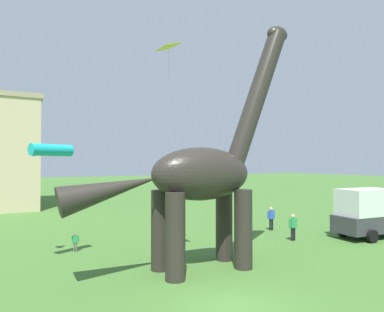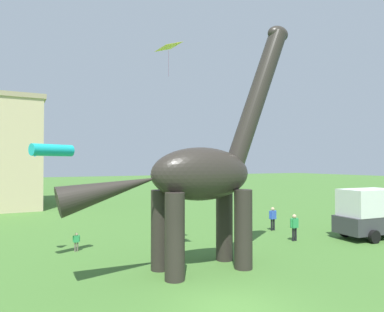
{
  "view_description": "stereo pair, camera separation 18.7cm",
  "coord_description": "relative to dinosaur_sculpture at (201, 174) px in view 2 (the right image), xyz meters",
  "views": [
    {
      "loc": [
        -6.78,
        -9.7,
        4.88
      ],
      "look_at": [
        0.97,
        4.81,
        5.22
      ],
      "focal_mm": 32.42,
      "sensor_mm": 36.0,
      "label": 1
    },
    {
      "loc": [
        -6.62,
        -9.79,
        4.88
      ],
      "look_at": [
        0.97,
        4.81,
        5.22
      ],
      "focal_mm": 32.42,
      "sensor_mm": 36.0,
      "label": 2
    }
  ],
  "objects": [
    {
      "name": "dinosaur_sculpture",
      "position": [
        0.0,
        0.0,
        0.0
      ],
      "size": [
        11.6,
        2.46,
        12.13
      ],
      "rotation": [
        0.0,
        0.0,
        0.2
      ],
      "color": "#2D2823",
      "rests_on": "ground_plane"
    },
    {
      "name": "parked_box_truck",
      "position": [
        13.44,
        0.68,
        -2.74
      ],
      "size": [
        5.74,
        2.5,
        3.2
      ],
      "rotation": [
        0.0,
        0.0,
        -0.07
      ],
      "color": "#38383D",
      "rests_on": "ground_plane"
    },
    {
      "name": "person_vendor_side",
      "position": [
        8.03,
        2.38,
        -3.38
      ],
      "size": [
        0.62,
        0.27,
        1.66
      ],
      "rotation": [
        0.0,
        0.0,
        1.71
      ],
      "color": "black",
      "rests_on": "ground_plane"
    },
    {
      "name": "kite_high_left",
      "position": [
        -0.64,
        2.27,
        6.49
      ],
      "size": [
        1.07,
        1.41,
        1.7
      ],
      "color": "yellow"
    },
    {
      "name": "person_near_flyer",
      "position": [
        9.1,
        5.65,
        -3.37
      ],
      "size": [
        0.63,
        0.28,
        1.67
      ],
      "rotation": [
        0.0,
        0.0,
        0.02
      ],
      "color": "black",
      "rests_on": "ground_plane"
    },
    {
      "name": "kite_apex",
      "position": [
        -6.13,
        4.18,
        1.13
      ],
      "size": [
        2.12,
        2.11,
        0.61
      ],
      "color": "#19B2B7"
    },
    {
      "name": "person_strolling_adult",
      "position": [
        -4.55,
        5.99,
        -3.76
      ],
      "size": [
        0.39,
        0.17,
        1.03
      ],
      "rotation": [
        0.0,
        0.0,
        4.76
      ],
      "color": "#6B6056",
      "rests_on": "ground_plane"
    },
    {
      "name": "ground_plane",
      "position": [
        -1.13,
        -4.23,
        -4.39
      ],
      "size": [
        240.0,
        240.0,
        0.0
      ],
      "primitive_type": "plane",
      "color": "#42702D"
    }
  ]
}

